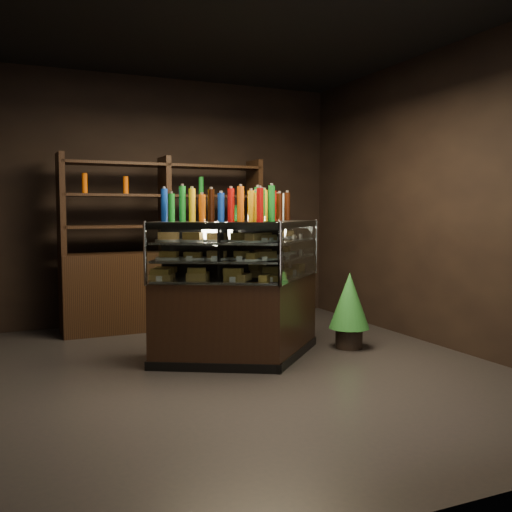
{
  "coord_description": "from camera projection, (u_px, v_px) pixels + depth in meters",
  "views": [
    {
      "loc": [
        -1.52,
        -4.47,
        1.38
      ],
      "look_at": [
        0.55,
        0.27,
        0.97
      ],
      "focal_mm": 40.0,
      "sensor_mm": 36.0,
      "label": 1
    }
  ],
  "objects": [
    {
      "name": "potted_conifer",
      "position": [
        349.0,
        299.0,
        5.7
      ],
      "size": [
        0.4,
        0.4,
        0.86
      ],
      "rotation": [
        0.0,
        0.0,
        -0.2
      ],
      "color": "black",
      "rests_on": "ground"
    },
    {
      "name": "back_shelving",
      "position": [
        166.0,
        276.0,
        6.69
      ],
      "size": [
        2.37,
        0.48,
        2.0
      ],
      "rotation": [
        0.0,
        0.0,
        0.02
      ],
      "color": "black",
      "rests_on": "ground"
    },
    {
      "name": "food_display",
      "position": [
        245.0,
        252.0,
        5.21
      ],
      "size": [
        1.55,
        0.89,
        0.4
      ],
      "color": "#B08F3F",
      "rests_on": "display_case"
    },
    {
      "name": "ground",
      "position": [
        209.0,
        374.0,
        4.8
      ],
      "size": [
        5.0,
        5.0,
        0.0
      ],
      "primitive_type": "plane",
      "color": "black",
      "rests_on": "ground"
    },
    {
      "name": "room_shell",
      "position": [
        207.0,
        141.0,
        4.65
      ],
      "size": [
        5.02,
        5.02,
        3.01
      ],
      "color": "black",
      "rests_on": "ground"
    },
    {
      "name": "display_case",
      "position": [
        245.0,
        313.0,
        5.26
      ],
      "size": [
        1.85,
        1.26,
        1.29
      ],
      "rotation": [
        0.0,
        0.0,
        0.15
      ],
      "color": "black",
      "rests_on": "ground"
    },
    {
      "name": "bottles_top",
      "position": [
        244.0,
        206.0,
        5.18
      ],
      "size": [
        1.38,
        0.75,
        0.3
      ],
      "color": "#D8590A",
      "rests_on": "display_case"
    }
  ]
}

